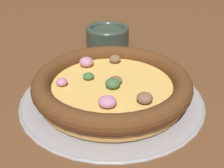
# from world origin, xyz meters

# --- Properties ---
(ground_plane) EXTENTS (3.00, 3.00, 0.00)m
(ground_plane) POSITION_xyz_m (0.00, 0.00, 0.00)
(ground_plane) COLOR brown
(pizza_tray) EXTENTS (0.34, 0.34, 0.01)m
(pizza_tray) POSITION_xyz_m (0.00, 0.00, 0.00)
(pizza_tray) COLOR #9E9EA3
(pizza_tray) RESTS_ON ground_plane
(pizza) EXTENTS (0.29, 0.29, 0.04)m
(pizza) POSITION_xyz_m (0.00, -0.00, 0.03)
(pizza) COLOR tan
(pizza) RESTS_ON pizza_tray
(bowl_near) EXTENTS (0.12, 0.12, 0.05)m
(bowl_near) POSITION_xyz_m (-0.01, -0.27, 0.03)
(bowl_near) COLOR #334238
(bowl_near) RESTS_ON ground_plane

